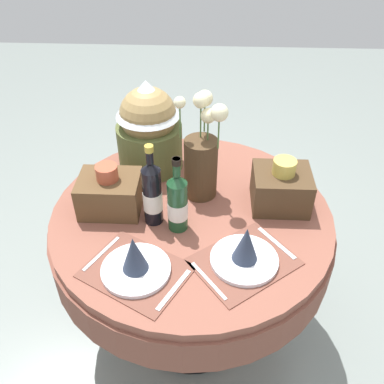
{
  "coord_description": "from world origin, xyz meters",
  "views": [
    {
      "loc": [
        0.06,
        -1.29,
        1.9
      ],
      "look_at": [
        0.0,
        0.03,
        0.85
      ],
      "focal_mm": 40.14,
      "sensor_mm": 36.0,
      "label": 1
    }
  ],
  "objects_px": {
    "wine_bottle_centre": "(152,193)",
    "gift_tub_back_left": "(149,123)",
    "woven_basket_side_left": "(110,193)",
    "flower_vase": "(202,158)",
    "place_setting_right": "(245,253)",
    "dining_table": "(192,235)",
    "woven_basket_side_right": "(281,187)",
    "wine_bottle_left": "(178,202)",
    "place_setting_left": "(135,262)"
  },
  "relations": [
    {
      "from": "place_setting_left",
      "to": "place_setting_right",
      "type": "xyz_separation_m",
      "value": [
        0.37,
        0.06,
        0.0
      ]
    },
    {
      "from": "dining_table",
      "to": "flower_vase",
      "type": "relative_size",
      "value": 2.58
    },
    {
      "from": "gift_tub_back_left",
      "to": "woven_basket_side_left",
      "type": "xyz_separation_m",
      "value": [
        -0.12,
        -0.31,
        -0.14
      ]
    },
    {
      "from": "place_setting_right",
      "to": "flower_vase",
      "type": "bearing_deg",
      "value": 113.0
    },
    {
      "from": "dining_table",
      "to": "woven_basket_side_left",
      "type": "xyz_separation_m",
      "value": [
        -0.32,
        0.01,
        0.21
      ]
    },
    {
      "from": "woven_basket_side_left",
      "to": "wine_bottle_left",
      "type": "bearing_deg",
      "value": -19.71
    },
    {
      "from": "dining_table",
      "to": "place_setting_left",
      "type": "distance_m",
      "value": 0.41
    },
    {
      "from": "wine_bottle_left",
      "to": "woven_basket_side_left",
      "type": "xyz_separation_m",
      "value": [
        -0.28,
        0.1,
        -0.04
      ]
    },
    {
      "from": "woven_basket_side_left",
      "to": "woven_basket_side_right",
      "type": "height_order",
      "value": "woven_basket_side_right"
    },
    {
      "from": "wine_bottle_left",
      "to": "dining_table",
      "type": "bearing_deg",
      "value": 61.55
    },
    {
      "from": "woven_basket_side_left",
      "to": "woven_basket_side_right",
      "type": "distance_m",
      "value": 0.68
    },
    {
      "from": "flower_vase",
      "to": "wine_bottle_centre",
      "type": "distance_m",
      "value": 0.26
    },
    {
      "from": "dining_table",
      "to": "woven_basket_side_right",
      "type": "relative_size",
      "value": 5.08
    },
    {
      "from": "place_setting_left",
      "to": "dining_table",
      "type": "bearing_deg",
      "value": 61.27
    },
    {
      "from": "woven_basket_side_left",
      "to": "place_setting_left",
      "type": "bearing_deg",
      "value": -65.95
    },
    {
      "from": "woven_basket_side_left",
      "to": "dining_table",
      "type": "bearing_deg",
      "value": -1.85
    },
    {
      "from": "dining_table",
      "to": "wine_bottle_centre",
      "type": "bearing_deg",
      "value": -159.17
    },
    {
      "from": "gift_tub_back_left",
      "to": "woven_basket_side_left",
      "type": "relative_size",
      "value": 1.74
    },
    {
      "from": "woven_basket_side_right",
      "to": "place_setting_left",
      "type": "bearing_deg",
      "value": -143.61
    },
    {
      "from": "place_setting_right",
      "to": "woven_basket_side_right",
      "type": "xyz_separation_m",
      "value": [
        0.16,
        0.33,
        0.04
      ]
    },
    {
      "from": "woven_basket_side_left",
      "to": "flower_vase",
      "type": "bearing_deg",
      "value": 18.14
    },
    {
      "from": "flower_vase",
      "to": "place_setting_right",
      "type": "bearing_deg",
      "value": -67.0
    },
    {
      "from": "wine_bottle_centre",
      "to": "gift_tub_back_left",
      "type": "height_order",
      "value": "gift_tub_back_left"
    },
    {
      "from": "woven_basket_side_left",
      "to": "woven_basket_side_right",
      "type": "bearing_deg",
      "value": 4.99
    },
    {
      "from": "wine_bottle_centre",
      "to": "woven_basket_side_right",
      "type": "bearing_deg",
      "value": 14.04
    },
    {
      "from": "place_setting_left",
      "to": "wine_bottle_centre",
      "type": "distance_m",
      "value": 0.28
    },
    {
      "from": "place_setting_left",
      "to": "flower_vase",
      "type": "relative_size",
      "value": 0.95
    },
    {
      "from": "place_setting_left",
      "to": "woven_basket_side_right",
      "type": "height_order",
      "value": "woven_basket_side_right"
    },
    {
      "from": "place_setting_left",
      "to": "woven_basket_side_left",
      "type": "height_order",
      "value": "woven_basket_side_left"
    },
    {
      "from": "wine_bottle_centre",
      "to": "woven_basket_side_left",
      "type": "height_order",
      "value": "wine_bottle_centre"
    },
    {
      "from": "wine_bottle_left",
      "to": "wine_bottle_centre",
      "type": "relative_size",
      "value": 0.92
    },
    {
      "from": "wine_bottle_centre",
      "to": "gift_tub_back_left",
      "type": "bearing_deg",
      "value": 98.53
    },
    {
      "from": "place_setting_right",
      "to": "dining_table",
      "type": "bearing_deg",
      "value": 127.37
    },
    {
      "from": "wine_bottle_left",
      "to": "woven_basket_side_right",
      "type": "distance_m",
      "value": 0.43
    },
    {
      "from": "flower_vase",
      "to": "woven_basket_side_left",
      "type": "height_order",
      "value": "flower_vase"
    },
    {
      "from": "flower_vase",
      "to": "gift_tub_back_left",
      "type": "xyz_separation_m",
      "value": [
        -0.23,
        0.19,
        0.04
      ]
    },
    {
      "from": "place_setting_right",
      "to": "woven_basket_side_left",
      "type": "xyz_separation_m",
      "value": [
        -0.52,
        0.27,
        0.03
      ]
    },
    {
      "from": "gift_tub_back_left",
      "to": "woven_basket_side_left",
      "type": "bearing_deg",
      "value": -111.81
    },
    {
      "from": "gift_tub_back_left",
      "to": "woven_basket_side_left",
      "type": "distance_m",
      "value": 0.36
    },
    {
      "from": "place_setting_right",
      "to": "wine_bottle_centre",
      "type": "distance_m",
      "value": 0.41
    },
    {
      "from": "flower_vase",
      "to": "gift_tub_back_left",
      "type": "distance_m",
      "value": 0.3
    },
    {
      "from": "flower_vase",
      "to": "wine_bottle_left",
      "type": "height_order",
      "value": "flower_vase"
    },
    {
      "from": "place_setting_right",
      "to": "flower_vase",
      "type": "height_order",
      "value": "flower_vase"
    },
    {
      "from": "place_setting_left",
      "to": "wine_bottle_centre",
      "type": "height_order",
      "value": "wine_bottle_centre"
    },
    {
      "from": "woven_basket_side_right",
      "to": "wine_bottle_left",
      "type": "bearing_deg",
      "value": -158.53
    },
    {
      "from": "wine_bottle_centre",
      "to": "place_setting_left",
      "type": "bearing_deg",
      "value": -96.72
    },
    {
      "from": "dining_table",
      "to": "woven_basket_side_left",
      "type": "bearing_deg",
      "value": 178.15
    },
    {
      "from": "place_setting_right",
      "to": "wine_bottle_centre",
      "type": "height_order",
      "value": "wine_bottle_centre"
    },
    {
      "from": "wine_bottle_left",
      "to": "woven_basket_side_right",
      "type": "bearing_deg",
      "value": 21.47
    },
    {
      "from": "dining_table",
      "to": "wine_bottle_centre",
      "type": "relative_size",
      "value": 3.33
    }
  ]
}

